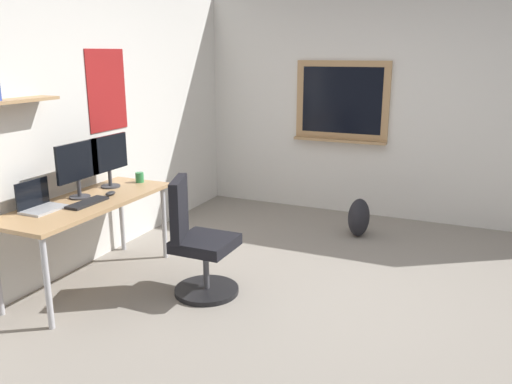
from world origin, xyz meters
TOP-DOWN VIEW (x-y plane):
  - ground_plane at (0.00, 0.00)m, footprint 5.20×5.20m
  - wall_back at (-0.01, 2.45)m, footprint 5.00×0.30m
  - wall_right at (2.45, 0.03)m, footprint 0.22×5.00m
  - desk at (-0.45, 2.06)m, footprint 1.56×0.61m
  - office_chair at (-0.26, 1.15)m, footprint 0.53×0.55m
  - laptop at (-0.80, 2.21)m, footprint 0.31×0.21m
  - monitor_primary at (-0.41, 2.16)m, footprint 0.46×0.17m
  - monitor_secondary at (-0.03, 2.16)m, footprint 0.46×0.17m
  - keyboard at (-0.53, 1.99)m, footprint 0.37×0.13m
  - computer_mouse at (-0.25, 1.99)m, footprint 0.10×0.06m
  - coffee_mug at (0.23, 2.04)m, footprint 0.08×0.08m
  - backpack at (1.61, 0.28)m, footprint 0.32×0.22m

SIDE VIEW (x-z plane):
  - ground_plane at x=0.00m, z-range 0.00..0.00m
  - backpack at x=1.61m, z-range 0.00..0.40m
  - office_chair at x=-0.26m, z-range -0.07..0.88m
  - desk at x=-0.45m, z-range 0.29..1.02m
  - keyboard at x=-0.53m, z-range 0.72..0.74m
  - computer_mouse at x=-0.25m, z-range 0.72..0.76m
  - coffee_mug at x=0.23m, z-range 0.72..0.82m
  - laptop at x=-0.80m, z-range 0.67..0.89m
  - monitor_primary at x=-0.41m, z-range 0.76..1.23m
  - monitor_secondary at x=-0.03m, z-range 0.76..1.23m
  - wall_right at x=2.45m, z-range 0.00..2.60m
  - wall_back at x=-0.01m, z-range 0.00..2.60m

